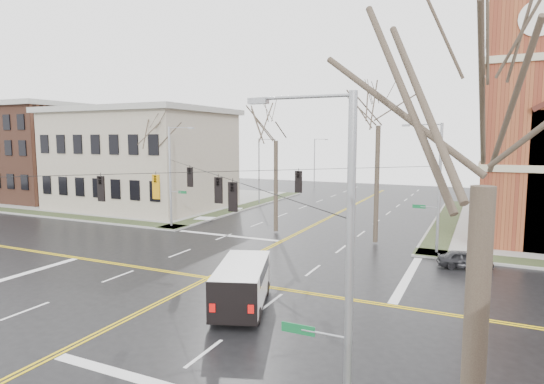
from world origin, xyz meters
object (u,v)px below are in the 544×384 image
at_px(streetlight_north_b, 315,161).
at_px(cargo_van, 243,281).
at_px(streetlight_north_a, 260,168).
at_px(tree_nw_far, 160,142).
at_px(signal_pole_se, 342,271).
at_px(tree_ne, 379,118).
at_px(signal_pole_nw, 172,173).
at_px(tree_se, 485,153).
at_px(signal_pole_ne, 437,184).
at_px(parked_car_a, 465,259).
at_px(tree_nw_near, 276,135).

bearing_deg(streetlight_north_b, cargo_van, -74.02).
xyz_separation_m(streetlight_north_a, tree_nw_far, (-3.26, -14.78, 3.31)).
xyz_separation_m(signal_pole_se, tree_ne, (-4.42, 24.27, 4.69)).
height_order(signal_pole_nw, tree_se, tree_se).
height_order(signal_pole_ne, tree_ne, tree_ne).
height_order(parked_car_a, tree_nw_near, tree_nw_near).
xyz_separation_m(cargo_van, tree_nw_near, (-5.77, 16.41, 7.16)).
bearing_deg(streetlight_north_b, signal_pole_ne, -58.95).
relative_size(signal_pole_ne, tree_nw_far, 0.84).
relative_size(signal_pole_nw, tree_se, 0.83).
height_order(streetlight_north_b, parked_car_a, streetlight_north_b).
relative_size(signal_pole_se, cargo_van, 1.50).
relative_size(streetlight_north_b, parked_car_a, 2.42).
bearing_deg(tree_nw_near, signal_pole_ne, -7.95).
relative_size(signal_pole_se, tree_nw_far, 0.84).
relative_size(signal_pole_ne, streetlight_north_a, 1.12).
xyz_separation_m(signal_pole_se, tree_nw_near, (-13.12, 24.83, 3.47)).
height_order(streetlight_north_a, tree_nw_far, tree_nw_far).
xyz_separation_m(parked_car_a, tree_ne, (-6.54, 4.23, 9.08)).
bearing_deg(parked_car_a, tree_nw_near, 59.89).
relative_size(signal_pole_ne, cargo_van, 1.50).
relative_size(tree_nw_far, tree_se, 0.99).
xyz_separation_m(cargo_van, tree_ne, (2.93, 15.85, 8.38)).
relative_size(signal_pole_ne, streetlight_north_b, 1.12).
height_order(signal_pole_nw, tree_nw_near, tree_nw_near).
relative_size(tree_nw_near, tree_se, 1.07).
bearing_deg(tree_ne, signal_pole_ne, -16.07).
bearing_deg(streetlight_north_a, cargo_van, -64.80).
distance_m(cargo_van, tree_nw_far, 25.05).
height_order(signal_pole_ne, signal_pole_nw, same).
relative_size(signal_pole_se, tree_ne, 0.67).
bearing_deg(signal_pole_nw, tree_nw_far, 146.48).
bearing_deg(tree_nw_near, signal_pole_nw, -169.10).
relative_size(signal_pole_nw, parked_car_a, 2.73).
relative_size(cargo_van, parked_car_a, 1.81).
relative_size(parked_car_a, tree_ne, 0.25).
bearing_deg(parked_car_a, tree_ne, 44.45).
bearing_deg(tree_ne, tree_nw_near, 176.32).
bearing_deg(tree_nw_far, tree_nw_near, 0.56).
bearing_deg(tree_ne, streetlight_north_a, 139.06).
bearing_deg(signal_pole_se, tree_se, -44.55).
xyz_separation_m(cargo_van, tree_se, (10.29, -11.32, 6.59)).
bearing_deg(signal_pole_ne, tree_nw_far, 176.11).
bearing_deg(tree_nw_near, cargo_van, -70.62).
relative_size(signal_pole_nw, signal_pole_se, 1.00).
xyz_separation_m(signal_pole_nw, signal_pole_se, (22.64, -23.00, 0.00)).
bearing_deg(tree_nw_far, cargo_van, -42.34).
bearing_deg(tree_nw_near, streetlight_north_a, 121.12).
height_order(signal_pole_ne, parked_car_a, signal_pole_ne).
xyz_separation_m(cargo_van, parked_car_a, (9.48, 11.62, -0.70)).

